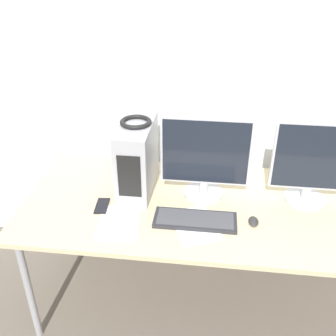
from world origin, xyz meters
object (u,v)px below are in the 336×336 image
pc_tower (137,157)px  monitor_right_near (312,164)px  headphones (136,122)px  cell_phone (102,206)px  monitor_main (205,158)px  keyboard (195,220)px  mouse (254,221)px

pc_tower → monitor_right_near: 0.95m
pc_tower → monitor_right_near: (0.95, -0.01, 0.03)m
headphones → monitor_right_near: 0.97m
pc_tower → cell_phone: (-0.16, -0.22, -0.20)m
headphones → monitor_main: monitor_main is taller
monitor_main → monitor_right_near: size_ratio=1.04×
keyboard → monitor_right_near: bearing=24.7°
monitor_right_near → mouse: monitor_right_near is taller
pc_tower → keyboard: bearing=-39.3°
keyboard → mouse: (0.30, 0.02, 0.00)m
keyboard → mouse: mouse is taller
keyboard → cell_phone: size_ratio=2.93×
headphones → keyboard: headphones is taller
monitor_right_near → keyboard: (-0.60, -0.28, -0.22)m
keyboard → headphones: bearing=140.6°
mouse → cell_phone: (-0.81, 0.05, -0.01)m
mouse → cell_phone: size_ratio=0.57×
pc_tower → monitor_main: size_ratio=0.89×
mouse → keyboard: bearing=-175.4°
monitor_right_near → cell_phone: bearing=-169.6°
monitor_right_near → mouse: bearing=-140.0°
cell_phone → mouse: bearing=-8.3°
headphones → mouse: 0.81m
monitor_right_near → cell_phone: monitor_right_near is taller
pc_tower → monitor_right_near: bearing=-0.9°
mouse → headphones: bearing=157.8°
keyboard → cell_phone: keyboard is taller
cell_phone → monitor_main: bearing=14.4°
pc_tower → monitor_right_near: monitor_right_near is taller
monitor_main → keyboard: monitor_main is taller
mouse → monitor_main: bearing=138.4°
monitor_main → keyboard: 0.35m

